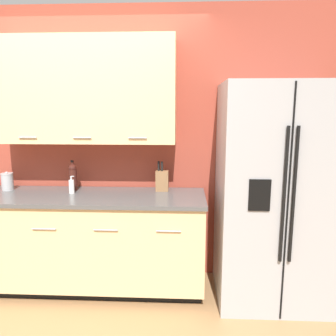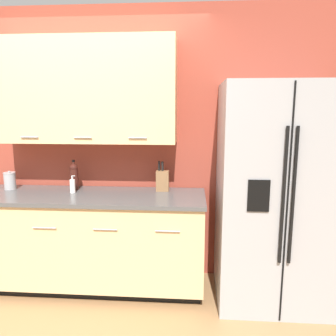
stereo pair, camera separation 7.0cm
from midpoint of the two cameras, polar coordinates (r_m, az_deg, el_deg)
name	(u,v)px [view 1 (the left image)]	position (r m, az deg, el deg)	size (l,w,h in m)	color
wall_back	(81,132)	(3.28, -15.59, 6.05)	(10.00, 0.39, 2.60)	#993D2D
counter_unit	(87,241)	(3.20, -14.48, -12.17)	(2.16, 0.64, 0.90)	black
refrigerator	(274,195)	(2.94, 17.34, -4.47)	(0.94, 0.77, 1.87)	#9E9EA0
knife_block	(162,180)	(3.07, -1.70, -2.11)	(0.12, 0.09, 0.28)	olive
wine_bottle	(73,176)	(3.23, -16.83, -1.41)	(0.08, 0.08, 0.29)	#3D1914
soap_dispenser	(72,186)	(3.12, -17.06, -3.07)	(0.05, 0.05, 0.16)	white
steel_canister	(7,181)	(3.47, -26.71, -2.11)	(0.11, 0.11, 0.18)	#A3A3A5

